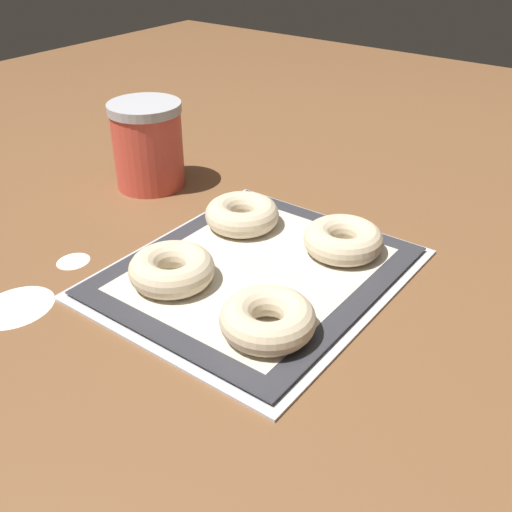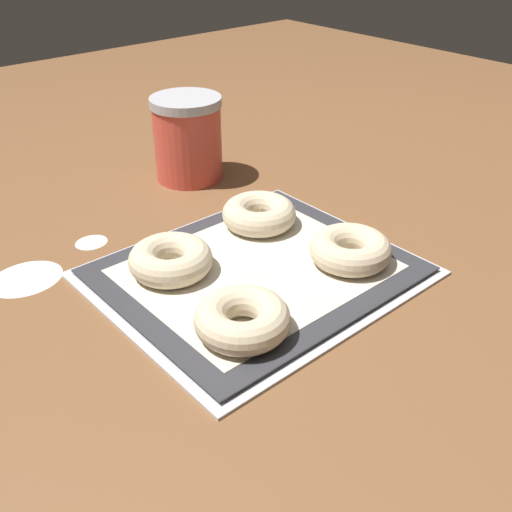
% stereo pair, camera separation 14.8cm
% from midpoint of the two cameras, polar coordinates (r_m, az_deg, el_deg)
% --- Properties ---
extents(ground_plane, '(2.80, 2.80, 0.00)m').
position_cam_midpoint_polar(ground_plane, '(0.82, -5.17, -2.77)').
color(ground_plane, brown).
extents(baking_tray, '(0.42, 0.36, 0.01)m').
position_cam_midpoint_polar(baking_tray, '(0.84, -5.05, -1.87)').
color(baking_tray, silver).
rests_on(baking_tray, ground_plane).
extents(baking_mat, '(0.39, 0.34, 0.00)m').
position_cam_midpoint_polar(baking_mat, '(0.83, -5.07, -1.56)').
color(baking_mat, '#333338').
rests_on(baking_mat, baking_tray).
extents(bagel_front_left, '(0.12, 0.12, 0.04)m').
position_cam_midpoint_polar(bagel_front_left, '(0.70, -4.90, -6.39)').
color(bagel_front_left, beige).
rests_on(bagel_front_left, baking_mat).
extents(bagel_front_right, '(0.12, 0.12, 0.04)m').
position_cam_midpoint_polar(bagel_front_right, '(0.86, 3.50, 1.30)').
color(bagel_front_right, beige).
rests_on(bagel_front_right, baking_mat).
extents(bagel_back_left, '(0.12, 0.12, 0.04)m').
position_cam_midpoint_polar(bagel_back_left, '(0.81, -13.23, -1.51)').
color(bagel_back_left, beige).
rests_on(bagel_back_left, baking_mat).
extents(bagel_back_right, '(0.12, 0.12, 0.04)m').
position_cam_midpoint_polar(bagel_back_right, '(0.93, -5.88, 3.75)').
color(bagel_back_right, beige).
rests_on(bagel_back_right, baking_mat).
extents(flour_canister, '(0.13, 0.13, 0.15)m').
position_cam_midpoint_polar(flour_canister, '(1.10, -14.14, 10.07)').
color(flour_canister, '#DB4C3D').
rests_on(flour_canister, ground_plane).
extents(flour_patch_near, '(0.05, 0.05, 0.00)m').
position_cam_midpoint_polar(flour_patch_near, '(0.93, -21.47, -0.65)').
color(flour_patch_near, white).
rests_on(flour_patch_near, ground_plane).
extents(flour_patch_far, '(0.10, 0.09, 0.00)m').
position_cam_midpoint_polar(flour_patch_far, '(0.86, -26.63, -4.61)').
color(flour_patch_far, white).
rests_on(flour_patch_far, ground_plane).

